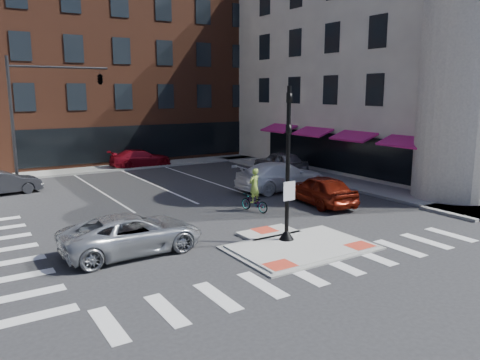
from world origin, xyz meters
TOP-DOWN VIEW (x-y plane):
  - ground at (0.00, 0.00)m, footprint 120.00×120.00m
  - refuge_island at (0.00, -0.26)m, footprint 5.40×4.65m
  - sidewalk_e at (10.80, 10.00)m, footprint 3.00×24.00m
  - sidewalk_n at (3.00, 22.00)m, footprint 26.00×3.00m
  - building_n at (3.00, 31.99)m, footprint 24.40×18.40m
  - building_e at (21.54, 11.50)m, footprint 21.90×23.90m
  - building_far_left at (-4.00, 52.00)m, footprint 10.00×12.00m
  - building_far_right at (9.00, 54.00)m, footprint 12.00×12.00m
  - signal_pole at (0.00, 0.40)m, footprint 0.60×0.60m
  - mast_arm_signal at (-3.47, 18.00)m, footprint 6.10×2.24m
  - silver_suv at (-5.55, 2.50)m, footprint 5.27×2.48m
  - red_sedan at (5.41, 4.48)m, footprint 2.36×4.83m
  - white_pickup at (5.93, 8.54)m, footprint 5.90×2.46m
  - bg_car_dark at (-8.50, 16.17)m, footprint 4.29×1.88m
  - bg_car_silver at (9.50, 13.36)m, footprint 1.94×4.78m
  - bg_car_red at (1.85, 21.50)m, footprint 4.88×2.05m
  - cyclist at (1.66, 5.15)m, footprint 1.00×1.80m

SIDE VIEW (x-z plane):
  - ground at x=0.00m, z-range 0.00..0.00m
  - refuge_island at x=0.00m, z-range -0.01..0.11m
  - sidewalk_e at x=10.80m, z-range 0.00..0.15m
  - sidewalk_n at x=3.00m, z-range 0.00..0.15m
  - bg_car_dark at x=-8.50m, z-range 0.00..1.37m
  - bg_car_red at x=1.85m, z-range 0.00..1.41m
  - silver_suv at x=-5.55m, z-range 0.00..1.45m
  - cyclist at x=1.66m, z-range -0.35..1.81m
  - red_sedan at x=5.41m, z-range 0.00..1.59m
  - bg_car_silver at x=9.50m, z-range 0.00..1.63m
  - white_pickup at x=5.93m, z-range 0.00..1.70m
  - signal_pole at x=0.00m, z-range -0.63..5.35m
  - building_far_left at x=-4.00m, z-range 0.00..10.00m
  - building_far_right at x=9.00m, z-range 0.00..12.00m
  - mast_arm_signal at x=-3.47m, z-range 2.21..10.21m
  - building_n at x=3.00m, z-range 0.05..15.55m
  - building_e at x=21.54m, z-range -0.81..16.89m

